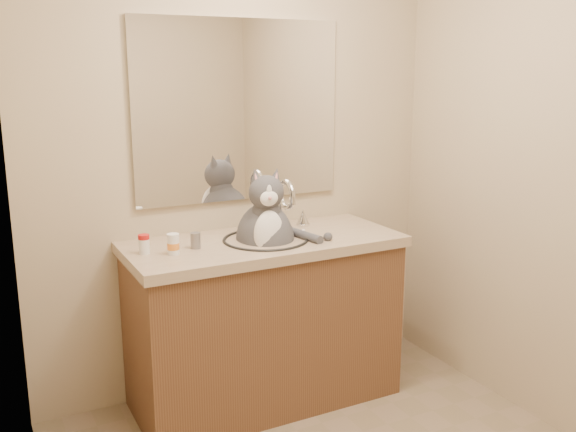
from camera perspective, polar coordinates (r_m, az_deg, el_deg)
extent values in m
cube|color=tan|center=(3.31, -4.39, 4.98)|extent=(2.20, 0.01, 2.40)
cube|color=tan|center=(1.83, -20.97, -2.55)|extent=(0.01, 2.50, 2.40)
cube|color=brown|center=(3.27, -2.11, -9.70)|extent=(1.30, 0.55, 0.80)
cube|color=tan|center=(3.13, -2.17, -2.50)|extent=(1.34, 0.59, 0.05)
torus|color=black|center=(3.10, -2.02, -2.11)|extent=(0.42, 0.42, 0.02)
ellipsoid|color=white|center=(3.12, -2.01, -3.47)|extent=(0.40, 0.40, 0.15)
cylinder|color=silver|center=(3.30, -0.64, 0.58)|extent=(0.03, 0.03, 0.18)
torus|color=silver|center=(3.22, -0.12, 1.92)|extent=(0.03, 0.16, 0.16)
cone|color=silver|center=(3.37, 1.34, -0.03)|extent=(0.06, 0.06, 0.08)
cube|color=white|center=(3.26, -4.32, 9.29)|extent=(1.10, 0.02, 0.90)
cube|color=beige|center=(1.99, -19.27, -7.23)|extent=(0.01, 1.20, 1.90)
ellipsoid|color=#4B4B50|center=(3.13, -2.05, -2.28)|extent=(0.35, 0.37, 0.38)
ellipsoid|color=white|center=(3.02, -1.71, -1.72)|extent=(0.17, 0.12, 0.24)
ellipsoid|color=#4B4B50|center=(3.03, -1.94, 2.10)|extent=(0.20, 0.19, 0.16)
ellipsoid|color=white|center=(2.97, -1.70, 1.58)|extent=(0.10, 0.07, 0.07)
sphere|color=#D88C8C|center=(2.94, -1.60, 1.61)|extent=(0.02, 0.02, 0.02)
cone|color=#4B4B50|center=(3.02, -2.90, 3.54)|extent=(0.08, 0.07, 0.08)
cone|color=#4B4B50|center=(3.04, -1.09, 3.61)|extent=(0.08, 0.07, 0.08)
cylinder|color=#4B4B50|center=(3.12, 1.40, -1.71)|extent=(0.09, 0.26, 0.04)
cylinder|color=white|center=(2.94, -12.66, -2.65)|extent=(0.06, 0.06, 0.07)
cylinder|color=#B61513|center=(2.93, -12.71, -1.83)|extent=(0.06, 0.06, 0.02)
cylinder|color=white|center=(2.90, -10.16, -2.65)|extent=(0.07, 0.07, 0.08)
cylinder|color=orange|center=(2.90, -10.16, -2.65)|extent=(0.07, 0.07, 0.03)
cylinder|color=white|center=(2.89, -10.20, -1.75)|extent=(0.07, 0.07, 0.02)
cylinder|color=slate|center=(2.98, -8.22, -2.17)|extent=(0.05, 0.05, 0.07)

